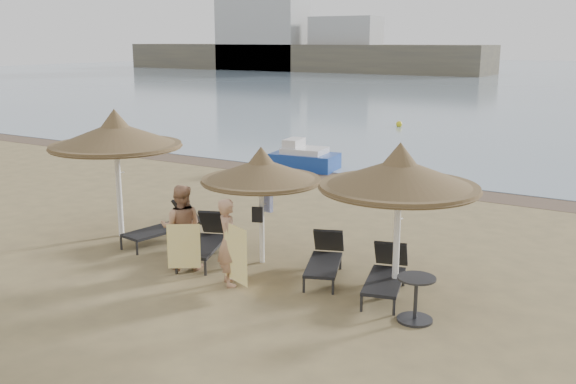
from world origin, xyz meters
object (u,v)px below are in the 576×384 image
lounger_near_right (325,258)px  person_left (181,221)px  palapa_right (399,175)px  palapa_left (116,135)px  side_table (416,300)px  palapa_center (261,171)px  lounger_near_left (207,239)px  person_right (228,235)px  pedal_boat (304,158)px  lounger_far_left (166,225)px  lounger_far_right (386,273)px

lounger_near_right → person_left: person_left is taller
palapa_right → person_left: bearing=-167.8°
palapa_left → side_table: size_ratio=3.96×
palapa_center → side_table: (3.85, -1.11, -1.63)m
lounger_near_left → palapa_left: bearing=155.3°
person_right → pedal_boat: person_right is taller
palapa_left → lounger_near_right: palapa_left is taller
side_table → person_right: (-3.69, -0.28, 0.63)m
person_left → side_table: bearing=150.0°
lounger_far_left → palapa_right: bearing=6.6°
pedal_boat → palapa_center: bearing=-71.9°
side_table → palapa_left: bearing=173.2°
lounger_far_left → person_right: (2.90, -1.43, 0.61)m
palapa_center → lounger_near_left: (-1.22, -0.35, -1.59)m
palapa_center → person_left: palapa_center is taller
person_right → lounger_near_right: bearing=-93.1°
lounger_near_right → person_left: bearing=-177.4°
palapa_right → side_table: 2.24m
lounger_near_right → side_table: (2.33, -1.13, -0.00)m
palapa_right → side_table: (0.72, -0.88, -1.93)m
side_table → lounger_far_right: bearing=134.7°
lounger_far_left → lounger_near_left: lounger_near_left is taller
person_left → person_right: (1.37, -0.22, -0.03)m
person_right → palapa_right: bearing=-118.0°
palapa_left → person_left: (2.79, -1.00, -1.42)m
palapa_center → side_table: bearing=-16.1°
palapa_right → lounger_near_left: 4.74m
palapa_left → person_left: size_ratio=1.50×
lounger_near_left → pedal_boat: 10.13m
lounger_far_left → lounger_far_right: bearing=7.1°
lounger_far_left → person_right: 3.29m
person_left → palapa_right: bearing=161.6°
palapa_left → side_table: palapa_left is taller
palapa_center → lounger_far_right: 3.35m
palapa_center → lounger_far_left: bearing=179.2°
palapa_left → palapa_right: (7.12, -0.06, -0.16)m
lounger_far_left → lounger_far_right: (5.66, -0.22, -0.01)m
palapa_center → lounger_near_left: 2.04m
lounger_far_right → pedal_boat: (-7.25, 9.48, 0.03)m
palapa_center → side_table: size_ratio=3.23×
lounger_near_right → lounger_far_right: 1.42m
pedal_boat → side_table: bearing=-58.7°
lounger_near_right → side_table: lounger_near_right is taller
palapa_right → side_table: palapa_right is taller
lounger_near_left → lounger_far_right: bearing=-18.8°
palapa_right → lounger_near_right: size_ratio=1.51×
lounger_far_right → person_left: person_left is taller
palapa_left → person_right: 4.57m
lounger_far_left → lounger_far_right: lounger_far_left is taller
palapa_center → pedal_boat: bearing=115.0°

